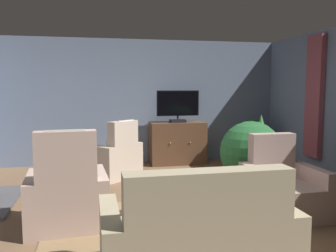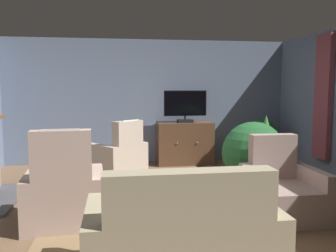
# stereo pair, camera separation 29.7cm
# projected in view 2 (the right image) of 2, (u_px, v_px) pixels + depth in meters

# --- Properties ---
(ground_plane) EXTENTS (6.60, 6.79, 0.04)m
(ground_plane) POSITION_uv_depth(u_px,v_px,m) (172.00, 210.00, 4.79)
(ground_plane) COLOR brown
(wall_back) EXTENTS (6.60, 0.10, 2.62)m
(wall_back) POSITION_uv_depth(u_px,v_px,m) (149.00, 101.00, 7.74)
(wall_back) COLOR slate
(wall_back) RESTS_ON ground_plane
(curtain_panel_far) EXTENTS (0.10, 0.44, 2.20)m
(curtain_panel_far) POSITION_uv_depth(u_px,v_px,m) (323.00, 97.00, 6.36)
(curtain_panel_far) COLOR #A34C56
(rug_central) EXTENTS (2.63, 1.86, 0.01)m
(rug_central) POSITION_uv_depth(u_px,v_px,m) (155.00, 225.00, 4.22)
(rug_central) COLOR #8E704C
(rug_central) RESTS_ON ground_plane
(tv_cabinet) EXTENTS (1.16, 0.57, 0.88)m
(tv_cabinet) POSITION_uv_depth(u_px,v_px,m) (185.00, 144.00, 7.60)
(tv_cabinet) COLOR #402A1C
(tv_cabinet) RESTS_ON ground_plane
(television) EXTENTS (0.89, 0.20, 0.67)m
(television) POSITION_uv_depth(u_px,v_px,m) (185.00, 105.00, 7.46)
(television) COLOR black
(television) RESTS_ON tv_cabinet
(coffee_table) EXTENTS (1.04, 0.64, 0.40)m
(coffee_table) POSITION_uv_depth(u_px,v_px,m) (175.00, 191.00, 4.38)
(coffee_table) COLOR brown
(coffee_table) RESTS_ON ground_plane
(tv_remote) EXTENTS (0.13, 0.17, 0.02)m
(tv_remote) POSITION_uv_depth(u_px,v_px,m) (172.00, 186.00, 4.39)
(tv_remote) COLOR black
(tv_remote) RESTS_ON coffee_table
(sofa_floral) EXTENTS (1.57, 0.92, 1.02)m
(sofa_floral) POSITION_uv_depth(u_px,v_px,m) (182.00, 244.00, 2.96)
(sofa_floral) COLOR tan
(sofa_floral) RESTS_ON ground_plane
(armchair_facing_sofa) EXTENTS (0.87, 0.89, 1.00)m
(armchair_facing_sofa) POSITION_uv_depth(u_px,v_px,m) (282.00, 191.00, 4.50)
(armchair_facing_sofa) COLOR #A3897F
(armchair_facing_sofa) RESTS_ON ground_plane
(armchair_angled_to_table) EXTENTS (0.96, 0.94, 1.18)m
(armchair_angled_to_table) POSITION_uv_depth(u_px,v_px,m) (65.00, 196.00, 4.22)
(armchair_angled_to_table) COLOR #BC9E8E
(armchair_angled_to_table) RESTS_ON ground_plane
(armchair_in_far_corner) EXTENTS (1.19, 1.19, 1.05)m
(armchair_in_far_corner) POSITION_uv_depth(u_px,v_px,m) (118.00, 158.00, 6.54)
(armchair_in_far_corner) COLOR #C6B29E
(armchair_in_far_corner) RESTS_ON ground_plane
(potted_plant_leafy_by_curtain) EXTENTS (0.70, 0.70, 0.95)m
(potted_plant_leafy_by_curtain) POSITION_uv_depth(u_px,v_px,m) (262.00, 137.00, 7.57)
(potted_plant_leafy_by_curtain) COLOR #3D4C5B
(potted_plant_leafy_by_curtain) RESTS_ON ground_plane
(potted_plant_on_hearth_side) EXTENTS (0.54, 0.54, 1.17)m
(potted_plant_on_hearth_side) POSITION_uv_depth(u_px,v_px,m) (265.00, 148.00, 5.87)
(potted_plant_on_hearth_side) COLOR #3D4C5B
(potted_plant_on_hearth_side) RESTS_ON ground_plane
(potted_plant_small_fern_corner) EXTENTS (0.93, 0.93, 1.11)m
(potted_plant_small_fern_corner) POSITION_uv_depth(u_px,v_px,m) (253.00, 154.00, 5.30)
(potted_plant_small_fern_corner) COLOR #99664C
(potted_plant_small_fern_corner) RESTS_ON ground_plane
(cat) EXTENTS (0.65, 0.39, 0.19)m
(cat) POSITION_uv_depth(u_px,v_px,m) (73.00, 188.00, 5.48)
(cat) COLOR gray
(cat) RESTS_ON ground_plane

